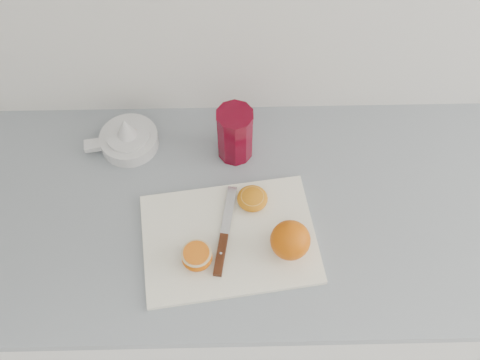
# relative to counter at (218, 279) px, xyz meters

# --- Properties ---
(counter) EXTENTS (2.45, 0.64, 0.89)m
(counter) POSITION_rel_counter_xyz_m (0.00, 0.00, 0.00)
(counter) COLOR white
(counter) RESTS_ON ground
(cutting_board) EXTENTS (0.42, 0.32, 0.01)m
(cutting_board) POSITION_rel_counter_xyz_m (0.04, -0.09, 0.45)
(cutting_board) COLOR white
(cutting_board) RESTS_ON counter
(whole_orange) EXTENTS (0.09, 0.09, 0.09)m
(whole_orange) POSITION_rel_counter_xyz_m (0.17, -0.12, 0.50)
(whole_orange) COLOR #CA4300
(whole_orange) RESTS_ON cutting_board
(half_orange) EXTENTS (0.07, 0.07, 0.04)m
(half_orange) POSITION_rel_counter_xyz_m (-0.03, -0.14, 0.48)
(half_orange) COLOR #CA4300
(half_orange) RESTS_ON cutting_board
(squeezed_shell) EXTENTS (0.07, 0.07, 0.03)m
(squeezed_shell) POSITION_rel_counter_xyz_m (0.10, 0.00, 0.47)
(squeezed_shell) COLOR #C66F10
(squeezed_shell) RESTS_ON cutting_board
(paring_knife) EXTENTS (0.06, 0.22, 0.01)m
(paring_knife) POSITION_rel_counter_xyz_m (0.03, -0.11, 0.46)
(paring_knife) COLOR #471F10
(paring_knife) RESTS_ON cutting_board
(citrus_juicer) EXTENTS (0.18, 0.14, 0.10)m
(citrus_juicer) POSITION_rel_counter_xyz_m (-0.21, 0.18, 0.47)
(citrus_juicer) COLOR white
(citrus_juicer) RESTS_ON counter
(red_tumbler) EXTENTS (0.09, 0.09, 0.15)m
(red_tumbler) POSITION_rel_counter_xyz_m (0.06, 0.15, 0.51)
(red_tumbler) COLOR #620316
(red_tumbler) RESTS_ON counter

